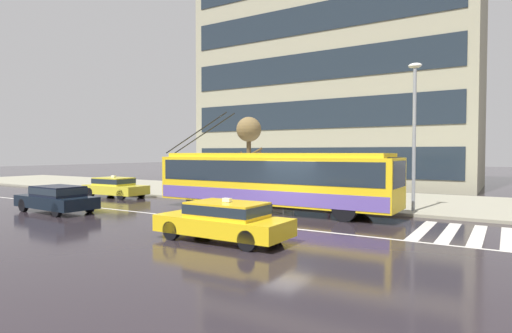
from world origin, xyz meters
TOP-DOWN VIEW (x-y plane):
  - ground_plane at (0.00, 0.00)m, footprint 160.00×160.00m
  - sidewalk_slab at (0.00, 9.06)m, footprint 80.00×10.00m
  - crosswalk_stripe_edge_near at (5.56, 1.03)m, footprint 0.44×4.40m
  - crosswalk_stripe_inner_a at (6.46, 1.03)m, footprint 0.44×4.40m
  - crosswalk_stripe_center at (7.36, 1.03)m, footprint 0.44×4.40m
  - crosswalk_stripe_inner_b at (8.26, 1.03)m, footprint 0.44×4.40m
  - lane_centre_line at (0.00, -1.20)m, footprint 72.00×0.14m
  - trolleybus at (-1.62, 2.46)m, footprint 12.73×2.62m
  - taxi_queued_behind_bus at (-13.17, 2.61)m, footprint 4.28×1.95m
  - taxi_oncoming_near at (0.40, -4.26)m, footprint 4.51×1.82m
  - private_car_oncoming at (-10.20, -3.26)m, footprint 4.51×2.03m
  - bus_shelter at (-4.26, 6.44)m, footprint 3.63×1.63m
  - pedestrian_at_shelter at (-0.41, 7.01)m, footprint 1.41×1.41m
  - pedestrian_approaching_curb at (1.42, 6.82)m, footprint 1.03×1.03m
  - street_lamp at (4.49, 5.04)m, footprint 0.60×0.32m
  - street_tree_bare at (-5.72, 6.84)m, footprint 1.76×1.57m
  - office_tower_corner_left at (-5.44, 21.04)m, footprint 24.18×10.95m

SIDE VIEW (x-z plane):
  - ground_plane at x=0.00m, z-range 0.00..0.00m
  - lane_centre_line at x=0.00m, z-range 0.00..0.01m
  - crosswalk_stripe_edge_near at x=5.56m, z-range 0.00..0.01m
  - crosswalk_stripe_inner_a at x=6.46m, z-range 0.00..0.01m
  - crosswalk_stripe_center at x=7.36m, z-range 0.00..0.01m
  - crosswalk_stripe_inner_b at x=8.26m, z-range 0.00..0.01m
  - sidewalk_slab at x=0.00m, z-range 0.00..0.14m
  - taxi_queued_behind_bus at x=-13.17m, z-range 0.01..1.40m
  - private_car_oncoming at x=-10.20m, z-range 0.07..1.33m
  - taxi_oncoming_near at x=0.40m, z-range 0.01..1.40m
  - trolleybus at x=-1.62m, z-range -0.91..4.04m
  - pedestrian_approaching_curb at x=1.42m, z-range 0.67..2.53m
  - pedestrian_at_shelter at x=-0.41m, z-range 0.75..2.75m
  - bus_shelter at x=-4.26m, z-range 0.77..3.42m
  - street_tree_bare at x=-5.72m, z-range 1.65..6.61m
  - street_lamp at x=4.49m, z-range 0.75..7.59m
  - office_tower_corner_left at x=-5.44m, z-range 0.01..23.51m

